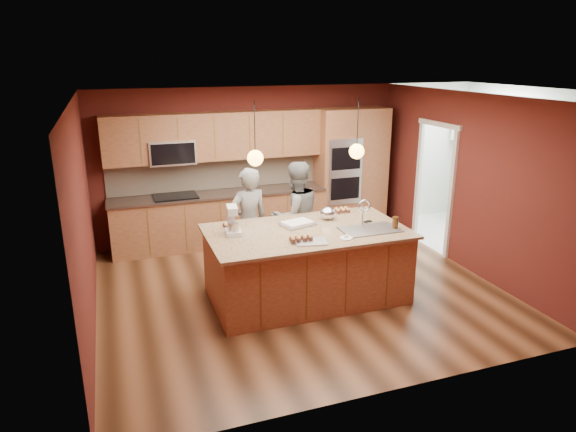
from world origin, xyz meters
name	(u,v)px	position (x,y,z in m)	size (l,w,h in m)	color
floor	(299,289)	(0.00, 0.00, 0.00)	(5.50, 5.50, 0.00)	#402514
ceiling	(300,97)	(0.00, 0.00, 2.70)	(5.50, 5.50, 0.00)	silver
wall_back	(250,163)	(0.00, 2.50, 1.35)	(5.50, 5.50, 0.00)	#511B15
wall_front	(395,267)	(0.00, -2.50, 1.35)	(5.50, 5.50, 0.00)	#511B15
wall_left	(83,219)	(-2.75, 0.00, 1.35)	(5.00, 5.00, 0.00)	#511B15
wall_right	(467,183)	(2.75, 0.00, 1.35)	(5.00, 5.00, 0.00)	#511B15
cabinet_run	(217,190)	(-0.68, 2.25, 0.98)	(3.74, 0.64, 2.30)	brown
oven_column	(350,170)	(1.85, 2.19, 1.15)	(1.30, 0.62, 2.30)	brown
doorway_trim	(434,189)	(2.73, 0.80, 1.05)	(0.08, 1.11, 2.20)	silver
laundry_room	(502,128)	(4.35, 1.20, 1.95)	(2.60, 2.70, 2.70)	silver
pendant_left	(255,158)	(-0.68, -0.26, 2.00)	(0.20, 0.20, 0.80)	black
pendant_right	(357,151)	(0.71, -0.26, 2.00)	(0.20, 0.20, 0.80)	black
island	(308,263)	(0.03, -0.27, 0.50)	(2.67, 1.49, 1.36)	brown
person_left	(249,223)	(-0.53, 0.73, 0.83)	(0.61, 0.40, 1.67)	black
person_right	(296,217)	(0.22, 0.73, 0.85)	(0.83, 0.65, 1.70)	gray
stand_mixer	(233,222)	(-0.96, -0.09, 1.14)	(0.23, 0.30, 0.38)	white
sheet_cake	(297,223)	(-0.03, -0.02, 1.00)	(0.52, 0.43, 0.05)	silver
cooling_rack	(311,242)	(-0.11, -0.72, 0.99)	(0.39, 0.28, 0.02)	silver
mixing_bowl	(328,213)	(0.46, 0.08, 1.07)	(0.22, 0.22, 0.19)	silver
plate	(346,238)	(0.36, -0.74, 0.99)	(0.16, 0.16, 0.01)	white
tumbler	(395,223)	(1.16, -0.60, 1.06)	(0.08, 0.08, 0.16)	#3D230D
phone	(368,221)	(0.94, -0.22, 0.99)	(0.13, 0.07, 0.01)	black
cupcakes_left	(230,224)	(-0.92, 0.22, 1.01)	(0.21, 0.14, 0.06)	tan
cupcakes_rack	(301,238)	(-0.23, -0.66, 1.03)	(0.31, 0.15, 0.07)	tan
cupcakes_right	(342,210)	(0.80, 0.32, 1.02)	(0.23, 0.16, 0.07)	tan
washer	(498,211)	(4.22, 0.88, 0.49)	(0.61, 0.63, 0.98)	white
dryer	(475,201)	(4.20, 1.50, 0.52)	(0.64, 0.67, 1.04)	white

